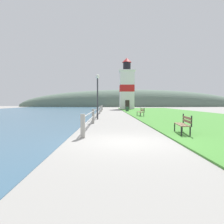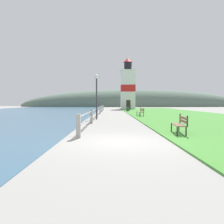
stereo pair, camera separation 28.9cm
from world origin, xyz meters
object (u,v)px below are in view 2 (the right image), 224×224
park_bench_near (180,123)px  lamp_post (97,88)px  lighthouse (128,87)px  trash_bin (128,109)px  park_bench_far (128,108)px  park_bench_midway (141,111)px

park_bench_near → lamp_post: lamp_post is taller
lighthouse → trash_bin: lighthouse is taller
park_bench_far → lighthouse: lighthouse is taller
lighthouse → trash_bin: 14.08m
lighthouse → lamp_post: (-5.14, -29.63, -2.16)m
trash_bin → lighthouse: bearing=85.4°
park_bench_far → lighthouse: bearing=-89.7°
park_bench_near → trash_bin: (-0.40, 25.48, -0.11)m
park_bench_near → trash_bin: 25.48m
trash_bin → lamp_post: lamp_post is taller
park_bench_near → park_bench_midway: same height
park_bench_near → lighthouse: 39.04m
park_bench_midway → lighthouse: 25.92m
lamp_post → park_bench_near: bearing=-64.0°
trash_bin → lamp_post: bearing=-104.0°
park_bench_midway → trash_bin: (-0.42, 12.23, -0.12)m
park_bench_near → park_bench_midway: size_ratio=0.90×
trash_bin → park_bench_near: bearing=-89.1°
park_bench_midway → park_bench_far: size_ratio=1.15×
park_bench_midway → park_bench_far: (-0.17, 13.92, -0.00)m
park_bench_midway → park_bench_near: bearing=87.8°
park_bench_near → lighthouse: (0.67, 38.79, 4.36)m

